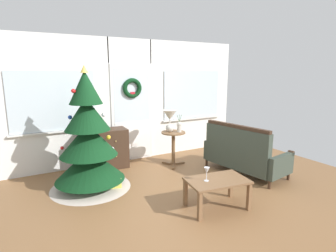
{
  "coord_description": "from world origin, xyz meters",
  "views": [
    {
      "loc": [
        -2.07,
        -3.3,
        1.89
      ],
      "look_at": [
        0.05,
        0.55,
        1.0
      ],
      "focal_mm": 28.96,
      "sensor_mm": 36.0,
      "label": 1
    }
  ],
  "objects_px": {
    "coffee_table": "(217,184)",
    "side_table": "(173,142)",
    "settee_sofa": "(242,154)",
    "gift_box": "(115,183)",
    "dresser_cabinet": "(104,149)",
    "table_lamp": "(170,118)",
    "christmas_tree": "(89,146)",
    "wine_glass": "(207,171)",
    "flower_vase": "(179,126)"
  },
  "relations": [
    {
      "from": "gift_box",
      "to": "flower_vase",
      "type": "bearing_deg",
      "value": 16.36
    },
    {
      "from": "christmas_tree",
      "to": "table_lamp",
      "type": "xyz_separation_m",
      "value": [
        1.67,
        0.31,
        0.27
      ]
    },
    {
      "from": "table_lamp",
      "to": "gift_box",
      "type": "height_order",
      "value": "table_lamp"
    },
    {
      "from": "table_lamp",
      "to": "dresser_cabinet",
      "type": "bearing_deg",
      "value": 158.3
    },
    {
      "from": "side_table",
      "to": "christmas_tree",
      "type": "bearing_deg",
      "value": -171.06
    },
    {
      "from": "dresser_cabinet",
      "to": "side_table",
      "type": "xyz_separation_m",
      "value": [
        1.27,
        -0.52,
        0.11
      ]
    },
    {
      "from": "dresser_cabinet",
      "to": "gift_box",
      "type": "height_order",
      "value": "dresser_cabinet"
    },
    {
      "from": "christmas_tree",
      "to": "side_table",
      "type": "bearing_deg",
      "value": 8.94
    },
    {
      "from": "side_table",
      "to": "gift_box",
      "type": "distance_m",
      "value": 1.54
    },
    {
      "from": "side_table",
      "to": "coffee_table",
      "type": "distance_m",
      "value": 1.85
    },
    {
      "from": "settee_sofa",
      "to": "gift_box",
      "type": "distance_m",
      "value": 2.36
    },
    {
      "from": "coffee_table",
      "to": "gift_box",
      "type": "xyz_separation_m",
      "value": [
        -1.06,
        1.31,
        -0.26
      ]
    },
    {
      "from": "christmas_tree",
      "to": "flower_vase",
      "type": "relative_size",
      "value": 5.68
    },
    {
      "from": "dresser_cabinet",
      "to": "settee_sofa",
      "type": "distance_m",
      "value": 2.65
    },
    {
      "from": "flower_vase",
      "to": "settee_sofa",
      "type": "bearing_deg",
      "value": -50.3
    },
    {
      "from": "settee_sofa",
      "to": "gift_box",
      "type": "bearing_deg",
      "value": 167.44
    },
    {
      "from": "table_lamp",
      "to": "flower_vase",
      "type": "relative_size",
      "value": 1.26
    },
    {
      "from": "settee_sofa",
      "to": "wine_glass",
      "type": "relative_size",
      "value": 8.3
    },
    {
      "from": "settee_sofa",
      "to": "table_lamp",
      "type": "distance_m",
      "value": 1.54
    },
    {
      "from": "flower_vase",
      "to": "coffee_table",
      "type": "distance_m",
      "value": 1.86
    },
    {
      "from": "table_lamp",
      "to": "wine_glass",
      "type": "bearing_deg",
      "value": -103.71
    },
    {
      "from": "side_table",
      "to": "gift_box",
      "type": "xyz_separation_m",
      "value": [
        -1.4,
        -0.5,
        -0.41
      ]
    },
    {
      "from": "gift_box",
      "to": "coffee_table",
      "type": "bearing_deg",
      "value": -51.06
    },
    {
      "from": "christmas_tree",
      "to": "wine_glass",
      "type": "xyz_separation_m",
      "value": [
        1.23,
        -1.51,
        -0.15
      ]
    },
    {
      "from": "settee_sofa",
      "to": "gift_box",
      "type": "relative_size",
      "value": 8.8
    },
    {
      "from": "dresser_cabinet",
      "to": "flower_vase",
      "type": "bearing_deg",
      "value": -23.0
    },
    {
      "from": "christmas_tree",
      "to": "flower_vase",
      "type": "bearing_deg",
      "value": 6.61
    },
    {
      "from": "flower_vase",
      "to": "coffee_table",
      "type": "xyz_separation_m",
      "value": [
        -0.44,
        -1.75,
        -0.46
      ]
    },
    {
      "from": "dresser_cabinet",
      "to": "wine_glass",
      "type": "bearing_deg",
      "value": -71.57
    },
    {
      "from": "flower_vase",
      "to": "side_table",
      "type": "bearing_deg",
      "value": 149.04
    },
    {
      "from": "wine_glass",
      "to": "gift_box",
      "type": "distance_m",
      "value": 1.63
    },
    {
      "from": "wine_glass",
      "to": "flower_vase",
      "type": "bearing_deg",
      "value": 70.64
    },
    {
      "from": "flower_vase",
      "to": "gift_box",
      "type": "relative_size",
      "value": 1.9
    },
    {
      "from": "table_lamp",
      "to": "flower_vase",
      "type": "height_order",
      "value": "table_lamp"
    },
    {
      "from": "settee_sofa",
      "to": "gift_box",
      "type": "height_order",
      "value": "settee_sofa"
    },
    {
      "from": "side_table",
      "to": "flower_vase",
      "type": "distance_m",
      "value": 0.34
    },
    {
      "from": "settee_sofa",
      "to": "gift_box",
      "type": "xyz_separation_m",
      "value": [
        -2.29,
        0.51,
        -0.28
      ]
    },
    {
      "from": "table_lamp",
      "to": "gift_box",
      "type": "bearing_deg",
      "value": -158.04
    },
    {
      "from": "coffee_table",
      "to": "side_table",
      "type": "bearing_deg",
      "value": 79.29
    },
    {
      "from": "settee_sofa",
      "to": "coffee_table",
      "type": "distance_m",
      "value": 1.47
    },
    {
      "from": "settee_sofa",
      "to": "christmas_tree",
      "type": "bearing_deg",
      "value": 164.27
    },
    {
      "from": "settee_sofa",
      "to": "flower_vase",
      "type": "height_order",
      "value": "flower_vase"
    },
    {
      "from": "settee_sofa",
      "to": "side_table",
      "type": "distance_m",
      "value": 1.35
    },
    {
      "from": "side_table",
      "to": "table_lamp",
      "type": "relative_size",
      "value": 1.59
    },
    {
      "from": "settee_sofa",
      "to": "table_lamp",
      "type": "xyz_separation_m",
      "value": [
        -0.95,
        1.05,
        0.61
      ]
    },
    {
      "from": "dresser_cabinet",
      "to": "gift_box",
      "type": "relative_size",
      "value": 4.99
    },
    {
      "from": "flower_vase",
      "to": "gift_box",
      "type": "height_order",
      "value": "flower_vase"
    },
    {
      "from": "christmas_tree",
      "to": "gift_box",
      "type": "relative_size",
      "value": 10.8
    },
    {
      "from": "settee_sofa",
      "to": "table_lamp",
      "type": "height_order",
      "value": "table_lamp"
    },
    {
      "from": "dresser_cabinet",
      "to": "flower_vase",
      "type": "xyz_separation_m",
      "value": [
        1.37,
        -0.58,
        0.43
      ]
    }
  ]
}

